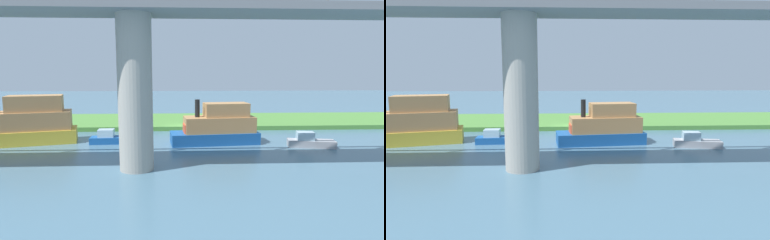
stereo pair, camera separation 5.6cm
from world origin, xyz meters
The scene contains 10 objects.
ground_plane centered at (0.00, 0.00, 0.00)m, with size 160.00×160.00×0.00m, color #476B7F.
grassy_bank centered at (0.00, -6.00, 0.25)m, with size 80.00×12.00×0.50m, color #4C8438.
bridge_pylon centered at (3.48, 14.50, 5.19)m, with size 2.31×2.31×10.38m, color #9E998E.
bridge_span centered at (3.48, 14.48, 10.87)m, with size 63.77×4.30×3.25m.
person_on_bank centered at (-3.85, -1.48, 1.20)m, with size 0.41×0.41×1.39m.
mooring_post centered at (-2.71, -1.36, 1.00)m, with size 0.20×0.20×1.00m, color brown.
houseboat_blue centered at (-3.09, 6.53, 1.54)m, with size 8.36×3.50×4.16m.
skiff_small centered at (14.83, 5.70, 1.82)m, with size 10.14×5.53×4.93m.
pontoon_yellow centered at (-11.16, 8.44, 0.48)m, with size 4.24×2.15×1.35m.
motorboat_white centered at (6.93, 6.02, 0.47)m, with size 4.03×1.56×1.33m.
Camera 1 is at (0.76, 36.19, 6.63)m, focal length 30.25 mm.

